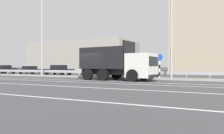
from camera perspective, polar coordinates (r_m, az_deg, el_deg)
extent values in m
plane|color=#424244|center=(21.15, -5.41, -3.29)|extent=(320.00, 320.00, 0.00)
cube|color=silver|center=(18.67, -1.04, -3.76)|extent=(70.92, 0.16, 0.01)
cube|color=silver|center=(17.05, -3.80, -4.15)|extent=(70.92, 0.16, 0.01)
cube|color=silver|center=(14.23, -10.46, -5.04)|extent=(70.92, 0.16, 0.01)
cube|color=silver|center=(14.14, -10.71, -5.07)|extent=(70.92, 0.16, 0.01)
cube|color=silver|center=(10.96, -24.32, -6.66)|extent=(70.92, 0.16, 0.01)
cube|color=gray|center=(23.63, -1.86, -2.69)|extent=(39.00, 1.10, 0.18)
cube|color=#9EA0A5|center=(24.66, -0.60, -1.34)|extent=(70.92, 0.04, 0.32)
cylinder|color=#ADADB2|center=(35.23, -25.57, -1.38)|extent=(0.09, 0.09, 0.62)
cylinder|color=#ADADB2|center=(33.64, -23.35, -1.45)|extent=(0.09, 0.09, 0.62)
cylinder|color=#ADADB2|center=(32.12, -20.92, -1.53)|extent=(0.09, 0.09, 0.62)
cylinder|color=#ADADB2|center=(30.65, -18.25, -1.61)|extent=(0.09, 0.09, 0.62)
cylinder|color=#ADADB2|center=(29.26, -15.32, -1.70)|extent=(0.09, 0.09, 0.62)
cylinder|color=#ADADB2|center=(27.96, -12.11, -1.78)|extent=(0.09, 0.09, 0.62)
cylinder|color=#ADADB2|center=(26.75, -8.59, -1.88)|extent=(0.09, 0.09, 0.62)
cylinder|color=#ADADB2|center=(25.65, -4.76, -1.97)|extent=(0.09, 0.09, 0.62)
cylinder|color=#ADADB2|center=(24.67, -0.60, -2.06)|extent=(0.09, 0.09, 0.62)
cylinder|color=#ADADB2|center=(23.84, 3.87, -2.14)|extent=(0.09, 0.09, 0.62)
cylinder|color=#ADADB2|center=(23.16, 8.64, -2.21)|extent=(0.09, 0.09, 0.62)
cylinder|color=#ADADB2|center=(22.65, 13.66, -2.28)|extent=(0.09, 0.09, 0.62)
cylinder|color=#ADADB2|center=(22.32, 18.86, -2.32)|extent=(0.09, 0.09, 0.62)
cylinder|color=#ADADB2|center=(22.17, 24.18, -2.35)|extent=(0.09, 0.09, 0.62)
cube|color=silver|center=(19.15, 7.78, 0.37)|extent=(2.36, 2.64, 2.08)
cube|color=black|center=(18.76, 10.85, 1.47)|extent=(0.22, 2.11, 0.79)
cube|color=black|center=(18.76, 10.95, -2.32)|extent=(0.31, 2.41, 0.24)
cube|color=black|center=(20.81, -1.35, -1.19)|extent=(5.11, 1.80, 0.53)
cube|color=black|center=(20.80, -1.35, -0.29)|extent=(5.00, 2.78, 0.12)
cube|color=black|center=(21.78, 0.23, 2.38)|extent=(4.80, 0.53, 1.89)
cube|color=black|center=(19.87, -3.07, 2.58)|extent=(4.80, 0.53, 1.89)
cube|color=black|center=(19.68, 4.49, 3.28)|extent=(0.31, 2.36, 2.36)
cube|color=black|center=(22.15, -6.53, 2.34)|extent=(0.31, 2.36, 1.89)
cylinder|color=black|center=(20.40, 8.26, -1.96)|extent=(1.06, 0.41, 1.04)
cylinder|color=black|center=(18.20, 5.37, -2.24)|extent=(1.06, 0.41, 1.04)
cylinder|color=black|center=(21.66, 1.18, -1.83)|extent=(1.06, 0.41, 1.04)
cylinder|color=black|center=(19.60, -2.28, -2.05)|extent=(1.06, 0.41, 1.04)
cylinder|color=black|center=(22.58, -2.70, -1.74)|extent=(1.06, 0.41, 1.04)
cylinder|color=black|center=(20.60, -6.38, -1.94)|extent=(1.06, 0.41, 1.04)
cylinder|color=white|center=(21.56, 12.28, -2.75)|extent=(0.16, 0.16, 0.36)
cylinder|color=black|center=(21.55, 12.28, -1.79)|extent=(0.16, 0.16, 0.36)
cylinder|color=white|center=(21.54, 12.28, -0.83)|extent=(0.16, 0.16, 0.36)
cylinder|color=black|center=(21.53, 12.28, 0.12)|extent=(0.16, 0.16, 0.36)
cylinder|color=white|center=(21.54, 12.28, 1.08)|extent=(0.16, 0.16, 0.36)
cylinder|color=#1E4CB2|center=(21.55, 12.28, 2.49)|extent=(0.70, 0.03, 0.70)
cylinder|color=white|center=(21.55, 12.28, 2.49)|extent=(0.76, 0.02, 0.76)
cylinder|color=#ADADB2|center=(28.79, -17.85, 7.52)|extent=(0.18, 0.18, 9.89)
cylinder|color=#ADADB2|center=(21.70, 15.23, 9.84)|extent=(0.18, 0.18, 9.85)
cube|color=black|center=(41.35, -26.53, -0.71)|extent=(4.69, 1.90, 0.64)
cube|color=black|center=(41.23, -26.42, 0.08)|extent=(1.99, 1.61, 0.50)
cylinder|color=black|center=(43.01, -26.76, -1.09)|extent=(0.61, 0.22, 0.60)
cylinder|color=black|center=(39.70, -26.27, -1.21)|extent=(0.61, 0.22, 0.60)
cylinder|color=black|center=(40.72, -24.38, -1.17)|extent=(0.61, 0.22, 0.60)
cube|color=black|center=(37.52, -20.57, -0.88)|extent=(4.12, 2.01, 0.53)
cube|color=black|center=(37.60, -20.71, -0.12)|extent=(1.77, 1.68, 0.46)
cylinder|color=black|center=(37.33, -18.27, -1.28)|extent=(0.61, 0.23, 0.60)
cylinder|color=black|center=(36.05, -20.05, -1.34)|extent=(0.61, 0.23, 0.60)
cylinder|color=black|center=(39.01, -21.05, -1.22)|extent=(0.61, 0.23, 0.60)
cylinder|color=black|center=(37.79, -22.85, -1.27)|extent=(0.61, 0.23, 0.60)
cube|color=black|center=(33.43, -13.91, -0.98)|extent=(4.52, 2.03, 0.56)
cube|color=black|center=(33.34, -13.73, 0.00)|extent=(1.93, 1.72, 0.59)
cylinder|color=black|center=(33.61, -16.72, -1.46)|extent=(0.61, 0.22, 0.60)
cylinder|color=black|center=(35.00, -14.81, -1.38)|extent=(0.61, 0.22, 0.60)
cylinder|color=black|center=(31.89, -12.92, -1.55)|extent=(0.61, 0.22, 0.60)
cylinder|color=black|center=(33.35, -11.08, -1.46)|extent=(0.61, 0.22, 0.60)
cube|color=#A3A3A8|center=(29.96, -4.51, -1.13)|extent=(4.32, 1.98, 0.56)
cube|color=black|center=(29.89, -4.29, -0.19)|extent=(1.85, 1.65, 0.42)
cylinder|color=black|center=(29.86, -7.50, -1.67)|extent=(0.61, 0.23, 0.60)
cylinder|color=black|center=(31.33, -5.94, -1.57)|extent=(0.61, 0.23, 0.60)
cylinder|color=black|center=(28.62, -2.94, -1.75)|extent=(0.61, 0.23, 0.60)
cylinder|color=black|center=(30.15, -1.55, -1.64)|extent=(0.61, 0.23, 0.60)
cube|color=navy|center=(27.66, 5.33, -1.04)|extent=(4.19, 2.05, 0.76)
cube|color=black|center=(27.60, 5.56, 0.26)|extent=(1.81, 1.70, 0.49)
cylinder|color=black|center=(27.42, 2.17, -1.84)|extent=(0.61, 0.23, 0.60)
cylinder|color=black|center=(28.98, 3.70, -1.72)|extent=(0.61, 0.23, 0.60)
cylinder|color=black|center=(26.38, 7.11, -1.93)|extent=(0.61, 0.23, 0.60)
cylinder|color=black|center=(28.00, 8.42, -1.80)|extent=(0.61, 0.23, 0.60)
cube|color=gray|center=(46.01, -7.59, 2.45)|extent=(21.17, 10.67, 6.10)
cube|color=tan|center=(42.41, 24.55, 7.14)|extent=(13.34, 9.28, 12.78)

